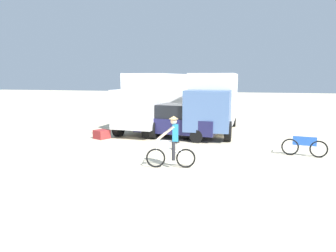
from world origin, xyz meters
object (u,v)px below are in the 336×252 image
sedan_parked (178,121)px  cyclist_orange_shirt (172,144)px  supply_crate (102,134)px  box_truck_white_box (214,99)px  box_truck_avon_van (154,99)px  bicycle_spare (304,147)px

sedan_parked → cyclist_orange_shirt: 5.46m
supply_crate → cyclist_orange_shirt: bearing=-41.1°
box_truck_white_box → supply_crate: box_truck_white_box is taller
sedan_parked → supply_crate: 3.98m
box_truck_avon_van → supply_crate: size_ratio=10.45×
box_truck_white_box → cyclist_orange_shirt: bearing=-93.5°
box_truck_avon_van → bicycle_spare: (7.75, -4.79, -1.48)m
box_truck_avon_van → sedan_parked: 3.23m
cyclist_orange_shirt → supply_crate: cyclist_orange_shirt is taller
box_truck_white_box → bicycle_spare: box_truck_white_box is taller
box_truck_avon_van → cyclist_orange_shirt: box_truck_avon_van is taller
bicycle_spare → cyclist_orange_shirt: bearing=-148.3°
sedan_parked → cyclist_orange_shirt: bearing=-78.8°
sedan_parked → supply_crate: sedan_parked is taller
cyclist_orange_shirt → sedan_parked: bearing=101.2°
cyclist_orange_shirt → supply_crate: (-4.82, 4.21, -0.62)m
supply_crate → bicycle_spare: bearing=-7.8°
bicycle_spare → supply_crate: (-9.51, 1.31, -0.17)m
box_truck_avon_van → box_truck_white_box: size_ratio=1.02×
box_truck_avon_van → sedan_parked: bearing=-49.5°
cyclist_orange_shirt → bicycle_spare: (4.69, 2.90, -0.45)m
cyclist_orange_shirt → bicycle_spare: size_ratio=1.06×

